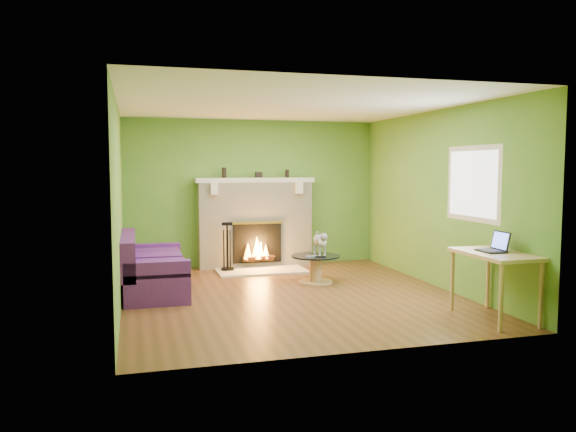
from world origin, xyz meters
The scene contains 22 objects.
floor centered at (0.00, 0.00, 0.00)m, with size 5.00×5.00×0.00m, color #583319.
ceiling centered at (0.00, 0.00, 2.60)m, with size 5.00×5.00×0.00m, color white.
wall_back centered at (0.00, 2.50, 1.30)m, with size 5.00×5.00×0.00m, color #4D852B.
wall_front centered at (0.00, -2.50, 1.30)m, with size 5.00×5.00×0.00m, color #4D852B.
wall_left centered at (-2.25, 0.00, 1.30)m, with size 5.00×5.00×0.00m, color #4D852B.
wall_right centered at (2.25, 0.00, 1.30)m, with size 5.00×5.00×0.00m, color #4D852B.
window_frame centered at (2.24, -0.90, 1.55)m, with size 1.20×1.20×0.00m, color silver.
window_pane centered at (2.23, -0.90, 1.55)m, with size 1.06×1.06×0.00m, color white.
fireplace centered at (0.00, 2.32, 0.77)m, with size 2.10×0.46×1.58m.
hearth centered at (0.00, 1.80, 0.01)m, with size 1.50×0.75×0.03m, color beige.
mantel centered at (0.00, 2.30, 1.54)m, with size 2.10×0.28×0.08m, color silver.
sofa centered at (-1.86, 0.69, 0.32)m, with size 0.87×1.85×0.83m.
coffee_table centered at (0.59, 0.70, 0.24)m, with size 0.75×0.75×0.42m.
desk centered at (1.95, -1.82, 0.69)m, with size 0.61×1.06×0.78m.
cat centered at (0.67, 0.75, 0.61)m, with size 0.22×0.59×0.37m, color slate, non-canonical shape.
remote_silver centered at (0.49, 0.58, 0.43)m, with size 0.17×0.04×0.02m, color gray.
remote_black centered at (0.61, 0.52, 0.43)m, with size 0.16×0.04×0.02m, color black.
laptop centered at (1.93, -1.77, 0.90)m, with size 0.28×0.32×0.24m, color black, non-canonical shape.
fire_tools centered at (-0.56, 1.95, 0.44)m, with size 0.22×0.22×0.82m, color black, non-canonical shape.
mantel_vase_left centered at (-0.54, 2.33, 1.67)m, with size 0.08×0.08×0.18m, color black.
mantel_vase_right centered at (0.59, 2.33, 1.65)m, with size 0.07×0.07×0.14m, color black.
mantel_box centered at (0.07, 2.33, 1.63)m, with size 0.12×0.08×0.10m, color black.
Camera 1 is at (-2.07, -7.36, 1.77)m, focal length 35.00 mm.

